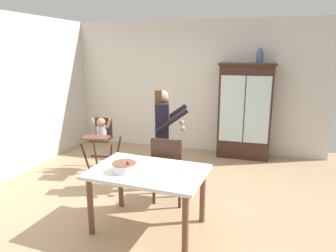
{
  "coord_description": "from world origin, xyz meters",
  "views": [
    {
      "loc": [
        1.29,
        -3.83,
        2.1
      ],
      "look_at": [
        -0.03,
        0.7,
        0.95
      ],
      "focal_mm": 33.48,
      "sensor_mm": 36.0,
      "label": 1
    }
  ],
  "objects_px": {
    "china_cabinet": "(245,111)",
    "adult_person": "(163,127)",
    "ceramic_vase": "(260,57)",
    "dining_chair_far_side": "(168,166)",
    "birthday_cake": "(124,167)",
    "high_chair_with_toddler": "(101,135)",
    "dining_table": "(148,178)"
  },
  "relations": [
    {
      "from": "dining_chair_far_side",
      "to": "birthday_cake",
      "type": "bearing_deg",
      "value": 69.56
    },
    {
      "from": "ceramic_vase",
      "to": "dining_chair_far_side",
      "type": "height_order",
      "value": "ceramic_vase"
    },
    {
      "from": "dining_chair_far_side",
      "to": "dining_table",
      "type": "bearing_deg",
      "value": 85.87
    },
    {
      "from": "adult_person",
      "to": "dining_table",
      "type": "distance_m",
      "value": 1.25
    },
    {
      "from": "birthday_cake",
      "to": "dining_chair_far_side",
      "type": "relative_size",
      "value": 0.29
    },
    {
      "from": "ceramic_vase",
      "to": "adult_person",
      "type": "height_order",
      "value": "ceramic_vase"
    },
    {
      "from": "china_cabinet",
      "to": "ceramic_vase",
      "type": "distance_m",
      "value": 1.06
    },
    {
      "from": "china_cabinet",
      "to": "dining_chair_far_side",
      "type": "height_order",
      "value": "china_cabinet"
    },
    {
      "from": "china_cabinet",
      "to": "high_chair_with_toddler",
      "type": "bearing_deg",
      "value": -148.72
    },
    {
      "from": "dining_chair_far_side",
      "to": "china_cabinet",
      "type": "bearing_deg",
      "value": -110.17
    },
    {
      "from": "china_cabinet",
      "to": "adult_person",
      "type": "relative_size",
      "value": 1.21
    },
    {
      "from": "china_cabinet",
      "to": "birthday_cake",
      "type": "xyz_separation_m",
      "value": [
        -1.18,
        -3.1,
        -0.14
      ]
    },
    {
      "from": "adult_person",
      "to": "birthday_cake",
      "type": "bearing_deg",
      "value": 161.35
    },
    {
      "from": "adult_person",
      "to": "dining_chair_far_side",
      "type": "relative_size",
      "value": 1.59
    },
    {
      "from": "adult_person",
      "to": "dining_chair_far_side",
      "type": "height_order",
      "value": "adult_person"
    },
    {
      "from": "birthday_cake",
      "to": "high_chair_with_toddler",
      "type": "bearing_deg",
      "value": 125.42
    },
    {
      "from": "birthday_cake",
      "to": "china_cabinet",
      "type": "bearing_deg",
      "value": 69.13
    },
    {
      "from": "china_cabinet",
      "to": "high_chair_with_toddler",
      "type": "height_order",
      "value": "china_cabinet"
    },
    {
      "from": "china_cabinet",
      "to": "birthday_cake",
      "type": "distance_m",
      "value": 3.32
    },
    {
      "from": "dining_table",
      "to": "birthday_cake",
      "type": "xyz_separation_m",
      "value": [
        -0.24,
        -0.12,
        0.16
      ]
    },
    {
      "from": "adult_person",
      "to": "dining_chair_far_side",
      "type": "xyz_separation_m",
      "value": [
        0.24,
        -0.53,
        -0.41
      ]
    },
    {
      "from": "dining_table",
      "to": "birthday_cake",
      "type": "relative_size",
      "value": 4.95
    },
    {
      "from": "ceramic_vase",
      "to": "dining_table",
      "type": "distance_m",
      "value": 3.47
    },
    {
      "from": "adult_person",
      "to": "dining_table",
      "type": "height_order",
      "value": "adult_person"
    },
    {
      "from": "ceramic_vase",
      "to": "birthday_cake",
      "type": "relative_size",
      "value": 0.96
    },
    {
      "from": "birthday_cake",
      "to": "dining_chair_far_side",
      "type": "bearing_deg",
      "value": 68.93
    },
    {
      "from": "high_chair_with_toddler",
      "to": "adult_person",
      "type": "distance_m",
      "value": 1.33
    },
    {
      "from": "ceramic_vase",
      "to": "birthday_cake",
      "type": "bearing_deg",
      "value": -114.24
    },
    {
      "from": "adult_person",
      "to": "birthday_cake",
      "type": "distance_m",
      "value": 1.32
    },
    {
      "from": "high_chair_with_toddler",
      "to": "dining_table",
      "type": "height_order",
      "value": "high_chair_with_toddler"
    },
    {
      "from": "birthday_cake",
      "to": "dining_table",
      "type": "bearing_deg",
      "value": 25.41
    },
    {
      "from": "high_chair_with_toddler",
      "to": "china_cabinet",
      "type": "bearing_deg",
      "value": 22.75
    }
  ]
}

